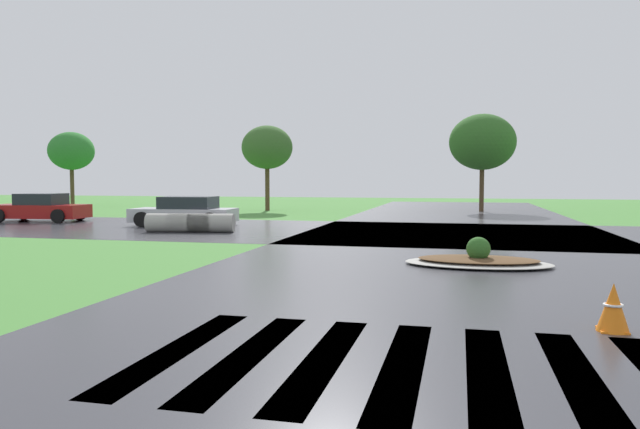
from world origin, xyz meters
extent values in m
cube|color=#35353A|center=(0.00, 10.00, 0.00)|extent=(11.39, 80.00, 0.01)
cube|color=#35353A|center=(0.00, 20.08, 0.00)|extent=(90.00, 10.25, 0.01)
cube|color=white|center=(-3.15, 3.88, 0.00)|extent=(0.45, 3.56, 0.01)
cube|color=white|center=(-2.25, 3.88, 0.00)|extent=(0.45, 3.56, 0.01)
cube|color=white|center=(-1.35, 3.88, 0.00)|extent=(0.45, 3.56, 0.01)
cube|color=white|center=(-0.45, 3.88, 0.00)|extent=(0.45, 3.56, 0.01)
cube|color=white|center=(0.45, 3.88, 0.00)|extent=(0.45, 3.56, 0.01)
cube|color=white|center=(1.35, 3.88, 0.00)|extent=(0.45, 3.56, 0.01)
ellipsoid|color=#9E9B93|center=(0.57, 11.80, 0.06)|extent=(3.42, 1.92, 0.12)
ellipsoid|color=brown|center=(0.57, 11.80, 0.15)|extent=(2.80, 1.58, 0.10)
sphere|color=#2D6023|center=(0.57, 11.80, 0.40)|extent=(0.56, 0.56, 0.56)
cube|color=maroon|center=(-19.47, 21.95, 0.49)|extent=(4.55, 2.26, 0.63)
cube|color=#1E232B|center=(-19.38, 21.96, 1.07)|extent=(2.11, 1.79, 0.53)
cylinder|color=black|center=(-21.05, 22.74, 0.32)|extent=(0.66, 0.28, 0.64)
cylinder|color=black|center=(-17.89, 21.16, 0.32)|extent=(0.66, 0.28, 0.64)
cylinder|color=black|center=(-18.08, 23.04, 0.32)|extent=(0.66, 0.28, 0.64)
cube|color=#B7B7BF|center=(-11.57, 21.13, 0.46)|extent=(4.55, 2.11, 0.58)
cube|color=#1E232B|center=(-11.35, 21.15, 1.01)|extent=(2.37, 1.74, 0.52)
cylinder|color=black|center=(-13.01, 20.09, 0.32)|extent=(0.65, 0.26, 0.64)
cylinder|color=black|center=(-13.14, 21.97, 0.32)|extent=(0.65, 0.26, 0.64)
cylinder|color=black|center=(-10.00, 20.30, 0.32)|extent=(0.65, 0.26, 0.64)
cylinder|color=black|center=(-10.13, 22.18, 0.32)|extent=(0.65, 0.26, 0.64)
cylinder|color=#9E9B93|center=(-10.74, 18.18, 0.36)|extent=(1.79, 0.99, 0.71)
cylinder|color=#9E9B93|center=(-9.92, 18.32, 0.36)|extent=(1.79, 0.99, 0.71)
cylinder|color=#9E9B93|center=(-9.10, 18.46, 0.36)|extent=(1.79, 0.99, 0.71)
cone|color=orange|center=(2.16, 5.97, 0.33)|extent=(0.42, 0.42, 0.66)
torus|color=white|center=(2.16, 5.97, 0.36)|extent=(0.26, 0.26, 0.04)
cube|color=orange|center=(2.16, 5.97, 0.01)|extent=(0.36, 0.36, 0.03)
cylinder|color=#4C3823|center=(-27.05, 34.89, 1.45)|extent=(0.28, 0.28, 2.90)
ellipsoid|color=#2B762C|center=(-27.05, 34.89, 4.02)|extent=(3.18, 3.18, 2.71)
cylinder|color=#4C3823|center=(-11.83, 33.44, 1.45)|extent=(0.28, 0.28, 2.89)
ellipsoid|color=#366028|center=(-11.83, 33.44, 4.02)|extent=(3.23, 3.23, 2.75)
cylinder|color=#4C3823|center=(1.43, 35.62, 1.44)|extent=(0.28, 0.28, 2.88)
ellipsoid|color=#2D5E23|center=(1.43, 35.62, 4.30)|extent=(4.06, 4.06, 3.45)
camera|label=1|loc=(0.13, -2.60, 2.06)|focal=33.36mm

